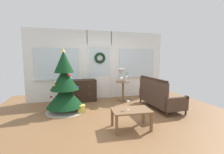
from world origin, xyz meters
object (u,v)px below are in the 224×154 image
flower_vase (126,78)px  coffee_table (131,112)px  wine_glass (128,103)px  dresser_cabinet (83,91)px  gift_box (82,109)px  christmas_tree (65,88)px  side_table (123,87)px  settee_sofa (158,96)px  table_lamp (121,73)px

flower_vase → coffee_table: flower_vase is taller
coffee_table → wine_glass: wine_glass is taller
dresser_cabinet → gift_box: dresser_cabinet is taller
coffee_table → wine_glass: 0.22m
christmas_tree → dresser_cabinet: christmas_tree is taller
flower_vase → gift_box: bearing=-159.0°
side_table → settee_sofa: bearing=-51.0°
dresser_cabinet → gift_box: bearing=-98.4°
table_lamp → wine_glass: bearing=-105.2°
christmas_tree → dresser_cabinet: bearing=56.8°
christmas_tree → wine_glass: size_ratio=9.39×
coffee_table → dresser_cabinet: bearing=107.2°
table_lamp → gift_box: size_ratio=2.13×
dresser_cabinet → coffee_table: dresser_cabinet is taller
dresser_cabinet → coffee_table: (0.78, -2.53, -0.03)m
coffee_table → gift_box: coffee_table is taller
settee_sofa → coffee_table: 1.73m
christmas_tree → side_table: size_ratio=2.50×
table_lamp → coffee_table: 2.25m
table_lamp → gift_box: table_lamp is taller
gift_box → table_lamp: bearing=26.3°
flower_vase → coffee_table: (-0.66, -1.99, -0.48)m
coffee_table → settee_sofa: bearing=38.9°
christmas_tree → settee_sofa: bearing=-10.3°
side_table → wine_glass: 2.13m
wine_glass → gift_box: bearing=123.2°
christmas_tree → table_lamp: christmas_tree is taller
dresser_cabinet → flower_vase: size_ratio=2.62×
coffee_table → gift_box: size_ratio=4.26×
christmas_tree → gift_box: bearing=-25.1°
side_table → gift_box: 1.71m
side_table → flower_vase: flower_vase is taller
coffee_table → wine_glass: size_ratio=4.50×
table_lamp → gift_box: bearing=-153.7°
side_table → coffee_table: 2.13m
settee_sofa → table_lamp: size_ratio=3.68×
flower_vase → gift_box: flower_vase is taller
settee_sofa → side_table: bearing=129.0°
coffee_table → wine_glass: (-0.06, 0.02, 0.21)m
side_table → table_lamp: size_ratio=1.66×
table_lamp → gift_box: 1.86m
wine_glass → dresser_cabinet: bearing=106.0°
table_lamp → dresser_cabinet: bearing=161.4°
table_lamp → flower_vase: bearing=-32.0°
dresser_cabinet → side_table: bearing=-19.4°
dresser_cabinet → table_lamp: 1.49m
dresser_cabinet → side_table: 1.43m
christmas_tree → flower_vase: christmas_tree is taller
side_table → table_lamp: bearing=146.3°
settee_sofa → gift_box: size_ratio=7.85×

